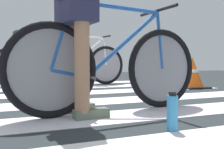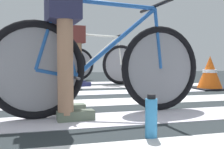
% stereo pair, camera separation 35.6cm
% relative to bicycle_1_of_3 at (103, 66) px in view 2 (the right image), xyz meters
% --- Properties ---
extents(ground, '(18.00, 14.00, 0.02)m').
position_rel_bicycle_1_of_3_xyz_m(ground, '(-0.28, 0.70, -0.40)').
color(ground, '#252B2D').
extents(crosswalk_markings, '(5.48, 5.02, 0.00)m').
position_rel_bicycle_1_of_3_xyz_m(crosswalk_markings, '(-0.29, 0.59, -0.38)').
color(crosswalk_markings, silver).
rests_on(crosswalk_markings, ground).
extents(bicycle_1_of_3, '(1.73, 0.52, 0.93)m').
position_rel_bicycle_1_of_3_xyz_m(bicycle_1_of_3, '(0.00, 0.00, 0.00)').
color(bicycle_1_of_3, black).
rests_on(bicycle_1_of_3, ground).
extents(cyclist_1_of_3, '(0.34, 0.43, 0.98)m').
position_rel_bicycle_1_of_3_xyz_m(cyclist_1_of_3, '(-0.31, -0.03, 0.25)').
color(cyclist_1_of_3, '#A87A5B').
rests_on(cyclist_1_of_3, ground).
extents(bicycle_2_of_3, '(1.73, 0.52, 0.93)m').
position_rel_bicycle_1_of_3_xyz_m(bicycle_2_of_3, '(0.36, 2.43, 0.00)').
color(bicycle_2_of_3, black).
rests_on(bicycle_2_of_3, ground).
extents(cyclist_2_of_3, '(0.36, 0.44, 1.00)m').
position_rel_bicycle_1_of_3_xyz_m(cyclist_2_of_3, '(0.06, 2.39, 0.26)').
color(cyclist_2_of_3, brown).
rests_on(cyclist_2_of_3, ground).
extents(bicycle_3_of_3, '(1.73, 0.52, 0.93)m').
position_rel_bicycle_1_of_3_xyz_m(bicycle_3_of_3, '(-0.28, 3.58, 0.00)').
color(bicycle_3_of_3, black).
rests_on(bicycle_3_of_3, ground).
extents(cyclist_3_of_3, '(0.36, 0.44, 1.04)m').
position_rel_bicycle_1_of_3_xyz_m(cyclist_3_of_3, '(-0.59, 3.53, 0.29)').
color(cyclist_3_of_3, tan).
rests_on(cyclist_3_of_3, ground).
extents(water_bottle, '(0.07, 0.07, 0.24)m').
position_rel_bicycle_1_of_3_xyz_m(water_bottle, '(0.13, -0.66, -0.27)').
color(water_bottle, '#3891D2').
rests_on(water_bottle, ground).
extents(traffic_cone, '(0.44, 0.44, 0.50)m').
position_rel_bicycle_1_of_3_xyz_m(traffic_cone, '(1.92, 1.36, -0.15)').
color(traffic_cone, black).
rests_on(traffic_cone, ground).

